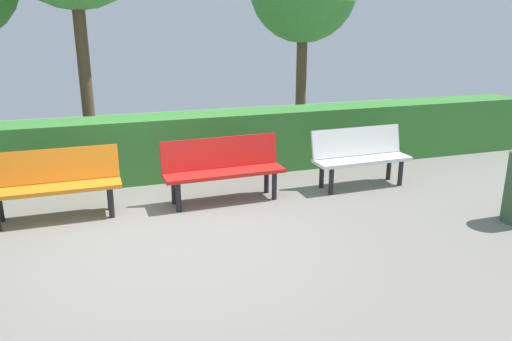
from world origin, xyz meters
TOP-DOWN VIEW (x-y plane):
  - ground_plane at (0.00, 0.00)m, footprint 16.00×16.00m
  - bench_white at (-2.97, -0.97)m, footprint 1.48×0.52m
  - bench_red at (-0.88, -0.98)m, footprint 1.65×0.51m
  - bench_orange at (1.27, -1.01)m, footprint 1.61×0.48m
  - hedge_row at (-0.97, -2.26)m, footprint 11.69×0.67m

SIDE VIEW (x-z plane):
  - ground_plane at x=0.00m, z-range 0.00..0.00m
  - bench_white at x=-2.97m, z-range 0.05..0.91m
  - bench_orange at x=1.27m, z-range 0.05..0.91m
  - bench_red at x=-0.88m, z-range 0.05..0.91m
  - hedge_row at x=-0.97m, z-range 0.00..0.97m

